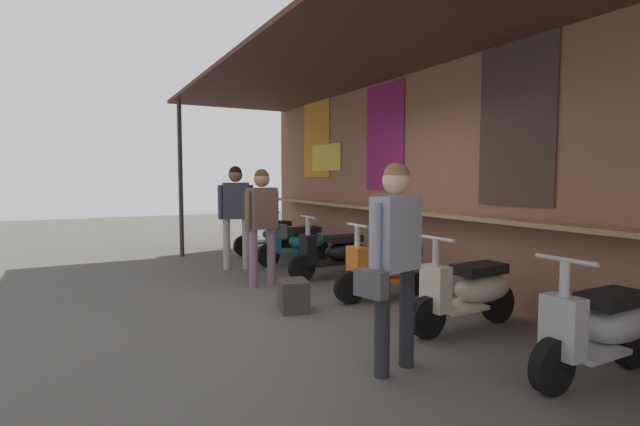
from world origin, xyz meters
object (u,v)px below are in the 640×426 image
scooter_black (336,253)px  merchandise_crate (293,296)px  shopper_passing (394,246)px  scooter_orange (390,268)px  shopper_browsing (237,206)px  scooter_silver (602,328)px  shopper_with_handbag (263,215)px  scooter_teal (299,242)px  scooter_green (271,234)px  scooter_cream (471,291)px

scooter_black → merchandise_crate: scooter_black is taller
shopper_passing → scooter_orange: bearing=129.2°
scooter_black → merchandise_crate: bearing=45.5°
scooter_black → shopper_browsing: (-1.42, -1.10, 0.66)m
merchandise_crate → shopper_browsing: bearing=175.4°
scooter_silver → shopper_with_handbag: (-4.10, -1.16, 0.61)m
scooter_teal → merchandise_crate: 2.96m
scooter_green → scooter_teal: size_ratio=1.00×
shopper_browsing → scooter_green: bearing=-29.5°
scooter_teal → shopper_with_handbag: (1.30, -1.16, 0.61)m
scooter_orange → scooter_silver: size_ratio=1.00×
scooter_orange → merchandise_crate: (-0.05, -1.32, -0.21)m
scooter_black → scooter_silver: (4.05, -0.00, 0.00)m
scooter_black → shopper_passing: 3.54m
scooter_green → scooter_orange: same height
shopper_with_handbag → scooter_teal: bearing=-57.5°
scooter_black → shopper_browsing: shopper_browsing is taller
scooter_black → merchandise_crate: size_ratio=3.62×
scooter_silver → shopper_passing: size_ratio=0.85×
scooter_cream → scooter_silver: same height
scooter_cream → shopper_passing: bearing=18.3°
scooter_green → scooter_orange: bearing=87.6°
scooter_cream → shopper_browsing: shopper_browsing is taller
scooter_green → shopper_passing: 6.04m
scooter_black → shopper_browsing: 1.91m
shopper_browsing → shopper_passing: 4.65m
shopper_with_handbag → scooter_orange: bearing=-155.9°
shopper_browsing → shopper_passing: bearing=-170.4°
shopper_browsing → scooter_cream: bearing=-152.6°
scooter_teal → scooter_silver: 5.40m
scooter_silver → shopper_browsing: shopper_browsing is taller
scooter_green → scooter_cream: same height
scooter_green → shopper_with_handbag: bearing=63.4°
scooter_orange → scooter_cream: bearing=91.2°
scooter_black → shopper_browsing: bearing=-51.3°
scooter_black → scooter_silver: same height
scooter_green → scooter_orange: (3.99, 0.00, 0.00)m
shopper_passing → scooter_teal: bearing=148.4°
scooter_silver → shopper_passing: shopper_passing is taller
scooter_teal → shopper_passing: shopper_passing is taller
scooter_green → scooter_orange: 3.99m
scooter_orange → shopper_passing: 2.38m
scooter_teal → shopper_with_handbag: shopper_with_handbag is taller
scooter_teal → scooter_cream: same height
scooter_cream → merchandise_crate: size_ratio=3.62×
scooter_cream → shopper_with_handbag: (-2.76, -1.16, 0.61)m
scooter_green → shopper_browsing: shopper_browsing is taller
scooter_cream → shopper_with_handbag: shopper_with_handbag is taller
scooter_teal → merchandise_crate: size_ratio=3.62×
scooter_cream → shopper_browsing: bearing=-77.5°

